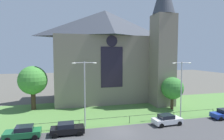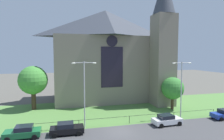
% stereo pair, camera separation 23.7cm
% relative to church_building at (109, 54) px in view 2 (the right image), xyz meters
% --- Properties ---
extents(ground, '(160.00, 160.00, 0.00)m').
position_rel_church_building_xyz_m(ground, '(-2.86, -8.35, -10.27)').
color(ground, '#56544C').
extents(road_asphalt, '(120.00, 8.00, 0.01)m').
position_rel_church_building_xyz_m(road_asphalt, '(-2.86, -20.35, -10.27)').
color(road_asphalt, '#424244').
rests_on(road_asphalt, ground).
extents(grass_verge, '(120.00, 20.00, 0.01)m').
position_rel_church_building_xyz_m(grass_verge, '(-2.86, -10.35, -10.27)').
color(grass_verge, '#517F3D').
rests_on(grass_verge, ground).
extents(church_building, '(23.20, 16.20, 26.00)m').
position_rel_church_building_xyz_m(church_building, '(0.00, 0.00, 0.00)').
color(church_building, gray).
rests_on(church_building, ground).
extents(iron_railing, '(29.51, 0.07, 1.13)m').
position_rel_church_building_xyz_m(iron_railing, '(-0.77, -15.85, -9.30)').
color(iron_railing, black).
rests_on(iron_railing, ground).
extents(tree_left_far, '(5.23, 5.23, 8.08)m').
position_rel_church_building_xyz_m(tree_left_far, '(-15.54, -4.43, -4.86)').
color(tree_left_far, '#423021').
rests_on(tree_left_far, ground).
extents(tree_right_near, '(4.11, 4.11, 6.01)m').
position_rel_church_building_xyz_m(tree_right_near, '(9.45, -10.73, -6.35)').
color(tree_right_near, '#423021').
rests_on(tree_right_near, ground).
extents(streetlamp_near, '(3.37, 0.26, 9.23)m').
position_rel_church_building_xyz_m(streetlamp_near, '(-7.33, -15.95, -4.49)').
color(streetlamp_near, '#B2B2B7').
rests_on(streetlamp_near, ground).
extents(streetlamp_far, '(3.37, 0.26, 9.07)m').
position_rel_church_building_xyz_m(streetlamp_far, '(7.71, -15.95, -4.58)').
color(streetlamp_far, '#B2B2B7').
rests_on(streetlamp_far, ground).
extents(parked_car_green, '(4.20, 2.02, 1.51)m').
position_rel_church_building_xyz_m(parked_car_green, '(-14.97, -17.40, -9.53)').
color(parked_car_green, '#196033').
rests_on(parked_car_green, ground).
extents(parked_car_black, '(4.23, 2.09, 1.51)m').
position_rel_church_building_xyz_m(parked_car_black, '(-9.79, -17.56, -9.53)').
color(parked_car_black, black).
rests_on(parked_car_black, ground).
extents(parked_car_white, '(4.28, 2.19, 1.51)m').
position_rel_church_building_xyz_m(parked_car_white, '(4.28, -17.70, -9.53)').
color(parked_car_white, silver).
rests_on(parked_car_white, ground).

